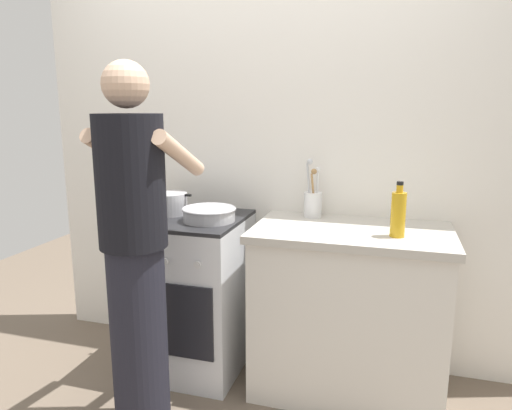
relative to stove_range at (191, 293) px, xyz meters
The scene contains 9 objects.
ground 0.59m from the stove_range, 22.87° to the right, with size 6.00×6.00×0.00m, color #6B5B4C.
back_wall 1.03m from the stove_range, 32.64° to the left, with size 3.20×0.10×2.50m.
countertop 0.90m from the stove_range, ahead, with size 1.00×0.60×0.90m.
stove_range is the anchor object (origin of this frame).
pot 0.53m from the stove_range, 162.37° to the left, with size 0.27×0.20×0.12m.
mixing_bowl 0.51m from the stove_range, 18.15° to the right, with size 0.29×0.29×0.07m.
utensil_crock 0.88m from the stove_range, 17.48° to the left, with size 0.10×0.10×0.33m.
oil_bottle 1.26m from the stove_range, ahead, with size 0.07×0.07×0.27m.
person 0.71m from the stove_range, 90.19° to the right, with size 0.41×0.50×1.70m.
Camera 1 is at (0.74, -2.21, 1.51)m, focal length 32.99 mm.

